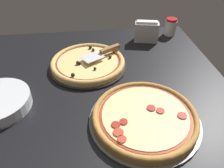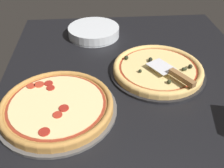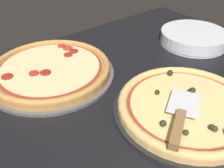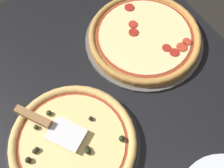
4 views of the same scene
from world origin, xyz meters
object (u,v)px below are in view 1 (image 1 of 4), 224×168
Objects in this scene: serving_spatula at (106,51)px; napkin_holder at (146,32)px; parmesan_shaker at (171,27)px; pizza_front at (88,62)px; pizza_back at (145,116)px.

napkin_holder reaches higher than serving_spatula.
napkin_holder is at bearing 22.38° from parmesan_shaker.
pizza_front is 10.80cm from serving_spatula.
parmesan_shaker is (-52.25, -30.86, 2.72)cm from pizza_front.
parmesan_shaker is 18.58cm from napkin_holder.
parmesan_shaker is at bearing -148.58° from serving_spatula.
parmesan_shaker reaches higher than pizza_back.
pizza_back is 44.90cm from serving_spatula.
pizza_front is at bearing 30.57° from parmesan_shaker.
pizza_back is 77.24cm from parmesan_shaker.
pizza_back is 2.61× the size of napkin_holder.
pizza_front is at bearing 34.14° from napkin_holder.
serving_spatula is at bearing 36.62° from napkin_holder.
parmesan_shaker is 0.71× the size of napkin_holder.
pizza_front is 0.95× the size of pizza_back.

